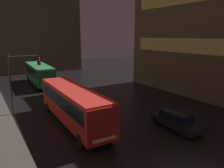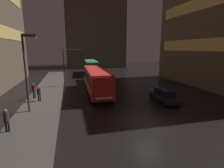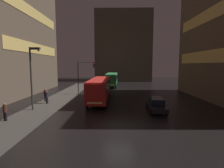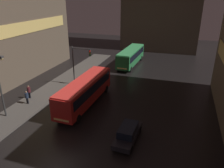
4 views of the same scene
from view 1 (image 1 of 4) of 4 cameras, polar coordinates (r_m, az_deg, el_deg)
The scene contains 6 objects.
building_right_block at distance 32.66m, azimuth 26.04°, elevation 14.34°, with size 10.07×22.75×18.89m.
building_far_backdrop at distance 54.19m, azimuth -20.12°, elevation 15.56°, with size 18.07×12.00×22.44m.
bus_near at distance 19.51m, azimuth -10.07°, elevation -4.69°, with size 2.77×11.44×3.28m.
bus_far at distance 36.68m, azimuth -18.49°, elevation 2.89°, with size 3.01×10.94×3.19m.
car_taxi at distance 19.45m, azimuth 16.29°, elevation -8.97°, with size 1.90×4.74×1.54m.
traffic_light_main at distance 23.18m, azimuth -22.64°, elevation 2.54°, with size 3.05×0.35×6.07m.
Camera 1 is at (-9.29, -6.50, 7.78)m, focal length 35.00 mm.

